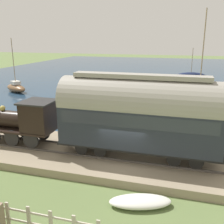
{
  "coord_description": "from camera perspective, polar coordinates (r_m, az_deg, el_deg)",
  "views": [
    {
      "loc": [
        -13.14,
        -3.08,
        7.31
      ],
      "look_at": [
        7.06,
        2.63,
        1.27
      ],
      "focal_mm": 42.0,
      "sensor_mm": 36.0,
      "label": 1
    }
  ],
  "objects": [
    {
      "name": "sailboat_brown",
      "position": [
        38.42,
        -20.16,
        5.02
      ],
      "size": [
        3.57,
        4.53,
        7.17
      ],
      "rotation": [
        0.0,
        0.0,
        -0.53
      ],
      "color": "brown",
      "rests_on": "harbor_water"
    },
    {
      "name": "steam_locomotive",
      "position": [
        17.9,
        -18.84,
        -1.45
      ],
      "size": [
        2.04,
        5.63,
        3.38
      ],
      "color": "black",
      "rests_on": "rail_embankment"
    },
    {
      "name": "sailboat_navy",
      "position": [
        49.08,
        16.8,
        7.57
      ],
      "size": [
        2.62,
        5.39,
        5.49
      ],
      "rotation": [
        0.0,
        0.0,
        0.23
      ],
      "color": "#192347",
      "rests_on": "harbor_water"
    },
    {
      "name": "rowboat_far_out",
      "position": [
        24.21,
        -17.19,
        -1.8
      ],
      "size": [
        2.73,
        2.36,
        0.37
      ],
      "rotation": [
        0.0,
        0.0,
        -0.93
      ],
      "color": "beige",
      "rests_on": "harbor_water"
    },
    {
      "name": "sailboat_teal",
      "position": [
        25.2,
        18.06,
        -0.07
      ],
      "size": [
        1.49,
        6.45,
        9.61
      ],
      "rotation": [
        0.0,
        0.0,
        0.03
      ],
      "color": "#1E707A",
      "rests_on": "harbor_water"
    },
    {
      "name": "rowboat_near_shore",
      "position": [
        24.29,
        -7.78,
        -1.18
      ],
      "size": [
        2.17,
        1.97,
        0.35
      ],
      "rotation": [
        0.0,
        0.0,
        -0.94
      ],
      "color": "beige",
      "rests_on": "harbor_water"
    },
    {
      "name": "rowboat_mid_harbor",
      "position": [
        23.65,
        2.79,
        -1.43
      ],
      "size": [
        1.77,
        3.03,
        0.41
      ],
      "rotation": [
        0.0,
        0.0,
        0.32
      ],
      "color": "beige",
      "rests_on": "harbor_water"
    },
    {
      "name": "harbor_water",
      "position": [
        57.58,
        12.74,
        8.37
      ],
      "size": [
        80.0,
        80.0,
        0.01
      ],
      "color": "navy",
      "rests_on": "ground"
    },
    {
      "name": "passenger_coach",
      "position": [
        14.76,
        5.88,
        -0.22
      ],
      "size": [
        2.55,
        9.3,
        4.81
      ],
      "color": "black",
      "rests_on": "rail_embankment"
    },
    {
      "name": "beached_dinghy",
      "position": [
        12.45,
        6.16,
        -18.8
      ],
      "size": [
        1.88,
        3.0,
        0.44
      ],
      "color": "silver",
      "rests_on": "ground"
    },
    {
      "name": "ground_plane",
      "position": [
        15.35,
        2.33,
        -12.42
      ],
      "size": [
        200.0,
        200.0,
        0.0
      ],
      "primitive_type": "plane",
      "color": "#607542"
    },
    {
      "name": "rail_embankment",
      "position": [
        15.96,
        3.05,
        -10.31
      ],
      "size": [
        5.53,
        56.0,
        0.58
      ],
      "color": "gray",
      "rests_on": "ground"
    }
  ]
}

